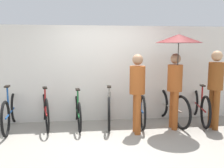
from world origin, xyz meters
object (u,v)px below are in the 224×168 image
at_px(parked_bicycle_0, 10,111).
at_px(pedestrian_leading, 137,88).
at_px(parked_bicycle_1, 45,109).
at_px(parked_bicycle_2, 77,111).
at_px(parked_bicycle_4, 140,107).
at_px(pedestrian_center, 177,56).
at_px(parked_bicycle_3, 109,108).
at_px(pedestrian_trailing, 215,83).
at_px(parked_bicycle_5, 170,106).
at_px(parked_bicycle_6, 199,106).

xyz_separation_m(parked_bicycle_0, pedestrian_leading, (2.71, -0.62, 0.58)).
distance_m(parked_bicycle_1, parked_bicycle_2, 0.74).
distance_m(parked_bicycle_4, pedestrian_leading, 0.90).
xyz_separation_m(pedestrian_leading, pedestrian_center, (0.87, 0.11, 0.64)).
xyz_separation_m(parked_bicycle_0, parked_bicycle_3, (2.20, 0.05, 0.00)).
bearing_deg(pedestrian_trailing, pedestrian_leading, -0.54).
relative_size(parked_bicycle_5, pedestrian_trailing, 1.03).
relative_size(parked_bicycle_0, pedestrian_leading, 1.06).
height_order(parked_bicycle_4, parked_bicycle_6, parked_bicycle_4).
distance_m(parked_bicycle_0, pedestrian_trailing, 4.53).
bearing_deg(parked_bicycle_3, parked_bicycle_1, 94.31).
xyz_separation_m(parked_bicycle_4, parked_bicycle_5, (0.73, -0.02, -0.01)).
relative_size(parked_bicycle_4, parked_bicycle_5, 0.97).
bearing_deg(pedestrian_trailing, parked_bicycle_1, -13.17).
distance_m(parked_bicycle_0, parked_bicycle_4, 2.93).
height_order(parked_bicycle_6, pedestrian_center, pedestrian_center).
xyz_separation_m(parked_bicycle_3, parked_bicycle_5, (1.46, -0.03, 0.00)).
xyz_separation_m(parked_bicycle_2, parked_bicycle_6, (2.93, -0.02, 0.03)).
bearing_deg(parked_bicycle_2, parked_bicycle_3, -95.27).
bearing_deg(pedestrian_trailing, parked_bicycle_5, -38.64).
xyz_separation_m(parked_bicycle_0, parked_bicycle_6, (4.40, 0.03, -0.00)).
bearing_deg(parked_bicycle_6, pedestrian_leading, 122.98).
bearing_deg(parked_bicycle_2, parked_bicycle_0, 86.33).
relative_size(parked_bicycle_6, pedestrian_leading, 1.09).
distance_m(parked_bicycle_1, parked_bicycle_5, 2.93).
bearing_deg(pedestrian_trailing, parked_bicycle_2, -14.44).
distance_m(parked_bicycle_5, pedestrian_leading, 1.29).
bearing_deg(pedestrian_trailing, parked_bicycle_6, -87.60).
relative_size(parked_bicycle_0, parked_bicycle_3, 1.02).
bearing_deg(pedestrian_trailing, parked_bicycle_3, -18.01).
xyz_separation_m(parked_bicycle_4, pedestrian_trailing, (1.52, -0.58, 0.61)).
xyz_separation_m(parked_bicycle_2, parked_bicycle_4, (1.47, -0.00, 0.05)).
distance_m(parked_bicycle_5, pedestrian_center, 1.33).
bearing_deg(parked_bicycle_6, parked_bicycle_2, 101.50).
bearing_deg(pedestrian_trailing, parked_bicycle_4, -24.27).
height_order(parked_bicycle_4, pedestrian_center, pedestrian_center).
xyz_separation_m(parked_bicycle_1, parked_bicycle_6, (3.67, -0.08, -0.00)).
bearing_deg(parked_bicycle_2, parked_bicycle_5, -96.27).
xyz_separation_m(parked_bicycle_3, parked_bicycle_6, (2.20, -0.02, -0.01)).
bearing_deg(parked_bicycle_5, pedestrian_trailing, -133.30).
distance_m(parked_bicycle_0, pedestrian_leading, 2.84).
relative_size(parked_bicycle_0, parked_bicycle_2, 1.09).
bearing_deg(parked_bicycle_1, parked_bicycle_2, -107.02).
bearing_deg(parked_bicycle_2, pedestrian_leading, -123.99).
bearing_deg(pedestrian_center, parked_bicycle_5, -97.64).
bearing_deg(parked_bicycle_4, parked_bicycle_5, -85.55).
height_order(parked_bicycle_2, parked_bicycle_6, parked_bicycle_6).
distance_m(parked_bicycle_3, parked_bicycle_5, 1.46).
distance_m(parked_bicycle_6, pedestrian_leading, 1.90).
xyz_separation_m(parked_bicycle_0, pedestrian_trailing, (4.46, -0.53, 0.63)).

